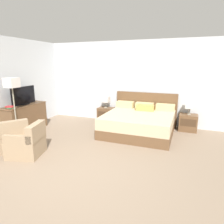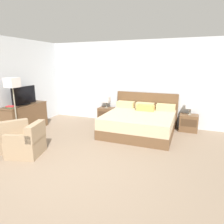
# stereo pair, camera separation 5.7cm
# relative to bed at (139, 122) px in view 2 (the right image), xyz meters

# --- Properties ---
(ground_plane) EXTENTS (11.28, 11.28, 0.00)m
(ground_plane) POSITION_rel_bed_xyz_m (-0.60, -2.78, -0.33)
(ground_plane) COLOR #84705B
(wall_back) EXTENTS (7.25, 0.06, 2.80)m
(wall_back) POSITION_rel_bed_xyz_m (-0.60, 1.01, 1.08)
(wall_back) COLOR silver
(wall_back) RESTS_ON ground
(wall_left) EXTENTS (0.06, 5.56, 2.80)m
(wall_left) POSITION_rel_bed_xyz_m (-3.65, -1.20, 1.08)
(wall_left) COLOR silver
(wall_left) RESTS_ON ground
(bed) EXTENTS (2.06, 1.99, 1.11)m
(bed) POSITION_rel_bed_xyz_m (0.00, 0.00, 0.00)
(bed) COLOR brown
(bed) RESTS_ON ground
(nightstand_left) EXTENTS (0.53, 0.42, 0.52)m
(nightstand_left) POSITION_rel_bed_xyz_m (-1.38, 0.71, -0.07)
(nightstand_left) COLOR brown
(nightstand_left) RESTS_ON ground
(nightstand_right) EXTENTS (0.53, 0.42, 0.52)m
(nightstand_right) POSITION_rel_bed_xyz_m (1.38, 0.71, -0.07)
(nightstand_right) COLOR brown
(nightstand_right) RESTS_ON ground
(table_lamp_left) EXTENTS (0.25, 0.25, 0.41)m
(table_lamp_left) POSITION_rel_bed_xyz_m (-1.38, 0.71, 0.50)
(table_lamp_left) COLOR gray
(table_lamp_left) RESTS_ON nightstand_left
(table_lamp_right) EXTENTS (0.25, 0.25, 0.41)m
(table_lamp_right) POSITION_rel_bed_xyz_m (1.38, 0.71, 0.50)
(table_lamp_right) COLOR gray
(table_lamp_right) RESTS_ON nightstand_right
(dresser) EXTENTS (0.53, 1.43, 0.83)m
(dresser) POSITION_rel_bed_xyz_m (-3.34, -1.11, 0.10)
(dresser) COLOR brown
(dresser) RESTS_ON ground
(tv) EXTENTS (0.18, 0.91, 0.55)m
(tv) POSITION_rel_bed_xyz_m (-3.33, -1.07, 0.77)
(tv) COLOR black
(tv) RESTS_ON dresser
(book_red_cover) EXTENTS (0.26, 0.18, 0.03)m
(book_red_cover) POSITION_rel_bed_xyz_m (-3.34, -1.61, 0.52)
(book_red_cover) COLOR #2D7042
(book_red_cover) RESTS_ON dresser
(book_blue_cover) EXTENTS (0.24, 0.20, 0.03)m
(book_blue_cover) POSITION_rel_bed_xyz_m (-3.32, -1.61, 0.55)
(book_blue_cover) COLOR #B7282D
(book_blue_cover) RESTS_ON book_red_cover
(armchair_by_window) EXTENTS (0.95, 0.95, 0.76)m
(armchair_by_window) POSITION_rel_bed_xyz_m (-2.62, -2.27, -0.04)
(armchair_by_window) COLOR #9E8466
(armchair_by_window) RESTS_ON ground
(armchair_companion) EXTENTS (0.85, 0.84, 0.76)m
(armchair_companion) POSITION_rel_bed_xyz_m (-2.00, -2.43, -0.04)
(armchair_companion) COLOR #9E8466
(armchair_companion) RESTS_ON ground
(floor_lamp) EXTENTS (0.30, 0.30, 1.69)m
(floor_lamp) POSITION_rel_bed_xyz_m (-3.04, -1.73, 1.08)
(floor_lamp) COLOR gray
(floor_lamp) RESTS_ON ground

